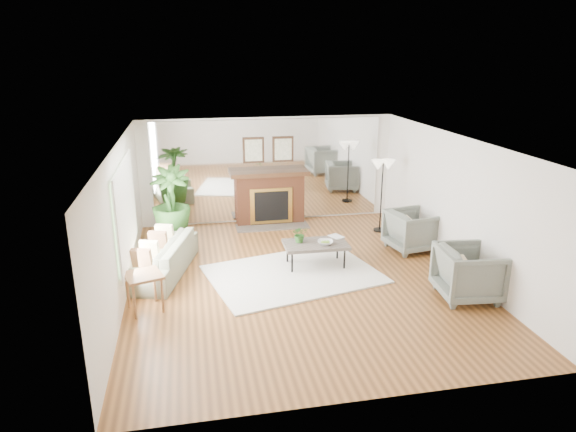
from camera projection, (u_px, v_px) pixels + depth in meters
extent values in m
plane|color=brown|center=(299.00, 278.00, 9.33)|extent=(7.00, 7.00, 0.00)
cube|color=silver|center=(121.00, 224.00, 8.40)|extent=(0.02, 7.00, 2.50)
cube|color=silver|center=(457.00, 204.00, 9.50)|extent=(0.02, 7.00, 2.50)
cube|color=silver|center=(268.00, 170.00, 12.21)|extent=(6.00, 0.02, 2.50)
cube|color=silver|center=(268.00, 170.00, 12.19)|extent=(5.40, 0.04, 2.40)
cube|color=#B2E09E|center=(125.00, 211.00, 8.75)|extent=(0.04, 2.40, 1.50)
cube|color=brown|center=(270.00, 199.00, 12.21)|extent=(1.60, 0.40, 1.20)
cube|color=gold|center=(271.00, 206.00, 12.05)|extent=(1.00, 0.04, 0.85)
cube|color=black|center=(271.00, 206.00, 12.04)|extent=(0.80, 0.04, 0.70)
cube|color=#5B4F47|center=(272.00, 227.00, 12.06)|extent=(1.70, 0.55, 0.03)
cube|color=#452C16|center=(270.00, 173.00, 12.01)|extent=(1.85, 0.46, 0.10)
cube|color=#321F13|center=(253.00, 150.00, 11.94)|extent=(0.50, 0.04, 0.60)
cube|color=#321F13|center=(283.00, 149.00, 12.07)|extent=(0.50, 0.04, 0.60)
cube|color=white|center=(293.00, 274.00, 9.47)|extent=(3.40, 2.77, 0.03)
cube|color=#5B4F47|center=(316.00, 244.00, 9.72)|extent=(1.21, 0.72, 0.06)
cylinder|color=black|center=(292.00, 263.00, 9.47)|extent=(0.04, 0.04, 0.42)
cylinder|color=black|center=(344.00, 259.00, 9.64)|extent=(0.04, 0.04, 0.42)
cylinder|color=black|center=(287.00, 253.00, 9.94)|extent=(0.04, 0.04, 0.42)
cylinder|color=black|center=(337.00, 250.00, 10.11)|extent=(0.04, 0.04, 0.42)
imported|color=gray|center=(161.00, 257.00, 9.48)|extent=(1.40, 2.32, 0.64)
imported|color=gray|center=(412.00, 230.00, 10.59)|extent=(1.06, 1.04, 0.84)
imported|color=gray|center=(469.00, 273.00, 8.48)|extent=(1.07, 1.04, 0.89)
cube|color=#95633B|center=(143.00, 275.00, 8.02)|extent=(0.69, 0.69, 0.04)
cylinder|color=#95633B|center=(134.00, 302.00, 7.83)|extent=(0.04, 0.04, 0.59)
cylinder|color=#95633B|center=(162.00, 295.00, 8.04)|extent=(0.04, 0.04, 0.59)
cylinder|color=#95633B|center=(128.00, 291.00, 8.19)|extent=(0.04, 0.04, 0.59)
cylinder|color=#95633B|center=(155.00, 285.00, 8.39)|extent=(0.04, 0.04, 0.59)
cylinder|color=black|center=(173.00, 237.00, 10.89)|extent=(0.50, 0.50, 0.35)
imported|color=#2D5A21|center=(171.00, 201.00, 10.65)|extent=(0.94, 0.94, 1.46)
cylinder|color=black|center=(379.00, 230.00, 11.82)|extent=(0.28, 0.28, 0.04)
cylinder|color=black|center=(381.00, 197.00, 11.58)|extent=(0.03, 0.03, 1.60)
cone|color=white|center=(378.00, 165.00, 11.33)|extent=(0.30, 0.30, 0.22)
cone|color=white|center=(388.00, 165.00, 11.38)|extent=(0.30, 0.30, 0.22)
imported|color=#2D5A21|center=(300.00, 234.00, 9.70)|extent=(0.32, 0.29, 0.33)
imported|color=#95633B|center=(325.00, 242.00, 9.64)|extent=(0.35, 0.35, 0.07)
imported|color=#95633B|center=(332.00, 238.00, 9.96)|extent=(0.31, 0.35, 0.02)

